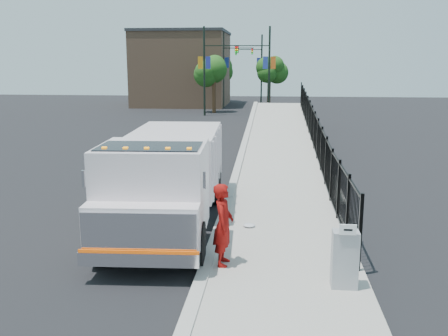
# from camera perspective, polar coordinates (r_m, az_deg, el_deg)

# --- Properties ---
(ground) EXTENTS (120.00, 120.00, 0.00)m
(ground) POSITION_cam_1_polar(r_m,az_deg,el_deg) (14.03, -0.90, -8.22)
(ground) COLOR black
(ground) RESTS_ON ground
(sidewalk) EXTENTS (3.55, 12.00, 0.12)m
(sidewalk) POSITION_cam_1_polar(r_m,az_deg,el_deg) (12.07, 7.26, -11.48)
(sidewalk) COLOR #9E998E
(sidewalk) RESTS_ON ground
(curb) EXTENTS (0.30, 12.00, 0.16)m
(curb) POSITION_cam_1_polar(r_m,az_deg,el_deg) (12.16, -2.02, -11.11)
(curb) COLOR #ADAAA3
(curb) RESTS_ON ground
(ramp) EXTENTS (3.95, 24.06, 3.19)m
(ramp) POSITION_cam_1_polar(r_m,az_deg,el_deg) (29.48, 6.85, 2.45)
(ramp) COLOR #9E998E
(ramp) RESTS_ON ground
(iron_fence) EXTENTS (0.10, 28.00, 1.80)m
(iron_fence) POSITION_cam_1_polar(r_m,az_deg,el_deg) (25.46, 10.26, 2.89)
(iron_fence) COLOR black
(iron_fence) RESTS_ON ground
(truck) EXTENTS (3.17, 8.60, 2.90)m
(truck) POSITION_cam_1_polar(r_m,az_deg,el_deg) (14.78, -6.51, -0.65)
(truck) COLOR black
(truck) RESTS_ON ground
(worker) EXTENTS (0.49, 0.73, 1.98)m
(worker) POSITION_cam_1_polar(r_m,az_deg,el_deg) (11.80, -0.08, -6.49)
(worker) COLOR maroon
(worker) RESTS_ON sidewalk
(utility_cabinet) EXTENTS (0.55, 0.40, 1.25)m
(utility_cabinet) POSITION_cam_1_polar(r_m,az_deg,el_deg) (11.09, 13.63, -10.08)
(utility_cabinet) COLOR gray
(utility_cabinet) RESTS_ON sidewalk
(arrow_sign) EXTENTS (0.35, 0.04, 0.22)m
(arrow_sign) POSITION_cam_1_polar(r_m,az_deg,el_deg) (10.63, 13.98, -6.85)
(arrow_sign) COLOR white
(arrow_sign) RESTS_ON utility_cabinet
(debris) EXTENTS (0.36, 0.36, 0.09)m
(debris) POSITION_cam_1_polar(r_m,az_deg,el_deg) (14.75, 2.88, -6.54)
(debris) COLOR silver
(debris) RESTS_ON sidewalk
(light_pole_0) EXTENTS (3.77, 0.22, 8.00)m
(light_pole_0) POSITION_cam_1_polar(r_m,az_deg,el_deg) (46.23, -1.89, 11.40)
(light_pole_0) COLOR black
(light_pole_0) RESTS_ON ground
(light_pole_1) EXTENTS (3.78, 0.22, 8.00)m
(light_pole_1) POSITION_cam_1_polar(r_m,az_deg,el_deg) (46.27, 4.80, 11.37)
(light_pole_1) COLOR black
(light_pole_1) RESTS_ON ground
(light_pole_2) EXTENTS (3.77, 0.22, 8.00)m
(light_pole_2) POSITION_cam_1_polar(r_m,az_deg,el_deg) (54.14, 0.27, 11.50)
(light_pole_2) COLOR black
(light_pole_2) RESTS_ON ground
(light_pole_3) EXTENTS (3.78, 0.22, 8.00)m
(light_pole_3) POSITION_cam_1_polar(r_m,az_deg,el_deg) (60.20, 4.02, 11.52)
(light_pole_3) COLOR black
(light_pole_3) RESTS_ON ground
(tree_0) EXTENTS (2.69, 2.69, 5.35)m
(tree_0) POSITION_cam_1_polar(r_m,az_deg,el_deg) (48.86, -1.16, 10.95)
(tree_0) COLOR #382314
(tree_0) RESTS_ON ground
(tree_1) EXTENTS (2.09, 2.09, 5.05)m
(tree_1) POSITION_cam_1_polar(r_m,az_deg,el_deg) (51.27, 5.20, 10.90)
(tree_1) COLOR #382314
(tree_1) RESTS_ON ground
(tree_2) EXTENTS (3.14, 3.14, 5.57)m
(tree_2) POSITION_cam_1_polar(r_m,az_deg,el_deg) (63.05, -0.48, 11.21)
(tree_2) COLOR #382314
(tree_2) RESTS_ON ground
(building) EXTENTS (10.00, 10.00, 8.00)m
(building) POSITION_cam_1_polar(r_m,az_deg,el_deg) (58.05, -4.75, 11.13)
(building) COLOR #8C664C
(building) RESTS_ON ground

